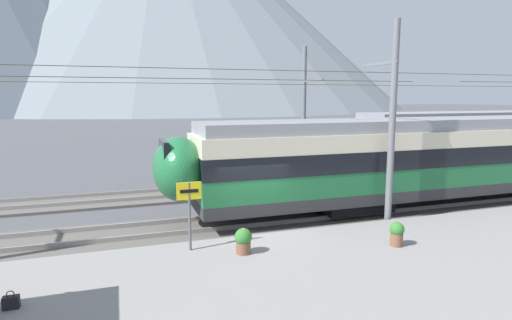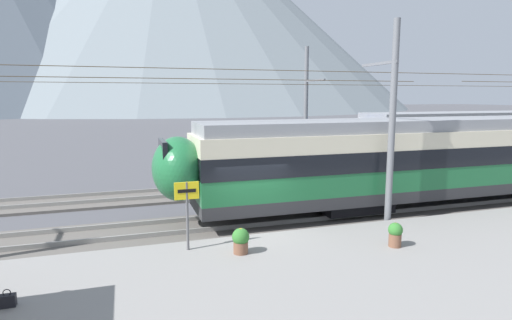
% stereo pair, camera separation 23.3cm
% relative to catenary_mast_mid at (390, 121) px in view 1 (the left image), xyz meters
% --- Properties ---
extents(ground_plane, '(400.00, 400.00, 0.00)m').
position_rel_catenary_mast_mid_xyz_m(ground_plane, '(-5.05, 0.38, -3.91)').
color(ground_plane, '#4C4C51').
extents(platform_slab, '(120.00, 8.66, 0.36)m').
position_rel_catenary_mast_mid_xyz_m(platform_slab, '(-5.05, -4.70, -3.73)').
color(platform_slab, gray).
rests_on(platform_slab, ground).
extents(track_near, '(120.00, 3.00, 0.28)m').
position_rel_catenary_mast_mid_xyz_m(track_near, '(-5.05, 1.76, -3.84)').
color(track_near, '#5B5651').
rests_on(track_near, ground).
extents(track_far, '(120.00, 3.00, 0.28)m').
position_rel_catenary_mast_mid_xyz_m(track_far, '(-5.05, 7.19, -3.84)').
color(track_far, '#5B5651').
rests_on(track_far, ground).
extents(catenary_mast_mid, '(38.17, 2.19, 7.42)m').
position_rel_catenary_mast_mid_xyz_m(catenary_mast_mid, '(0.00, 0.00, 0.00)').
color(catenary_mast_mid, slate).
rests_on(catenary_mast_mid, ground).
extents(catenary_mast_far_side, '(38.17, 2.43, 7.56)m').
position_rel_catenary_mast_mid_xyz_m(catenary_mast_far_side, '(0.95, 9.17, 0.04)').
color(catenary_mast_far_side, slate).
rests_on(catenary_mast_far_side, ground).
extents(platform_sign, '(0.70, 0.08, 2.01)m').
position_rel_catenary_mast_mid_xyz_m(platform_sign, '(-7.44, -1.10, -2.07)').
color(platform_sign, '#59595B').
rests_on(platform_sign, platform_slab).
extents(handbag_beside_passenger, '(0.32, 0.18, 0.40)m').
position_rel_catenary_mast_mid_xyz_m(handbag_beside_passenger, '(-11.59, -3.28, -3.41)').
color(handbag_beside_passenger, black).
rests_on(handbag_beside_passenger, platform_slab).
extents(potted_plant_platform_edge, '(0.49, 0.49, 0.73)m').
position_rel_catenary_mast_mid_xyz_m(potted_plant_platform_edge, '(-6.06, -1.84, -3.14)').
color(potted_plant_platform_edge, brown).
rests_on(potted_plant_platform_edge, platform_slab).
extents(potted_plant_by_shelter, '(0.42, 0.42, 0.73)m').
position_rel_catenary_mast_mid_xyz_m(potted_plant_by_shelter, '(-1.55, -2.71, -3.14)').
color(potted_plant_by_shelter, brown).
rests_on(potted_plant_by_shelter, platform_slab).
extents(mountain_central_peak, '(195.91, 195.91, 90.25)m').
position_rel_catenary_mast_mid_xyz_m(mountain_central_peak, '(12.87, 175.90, 41.22)').
color(mountain_central_peak, slate).
rests_on(mountain_central_peak, ground).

